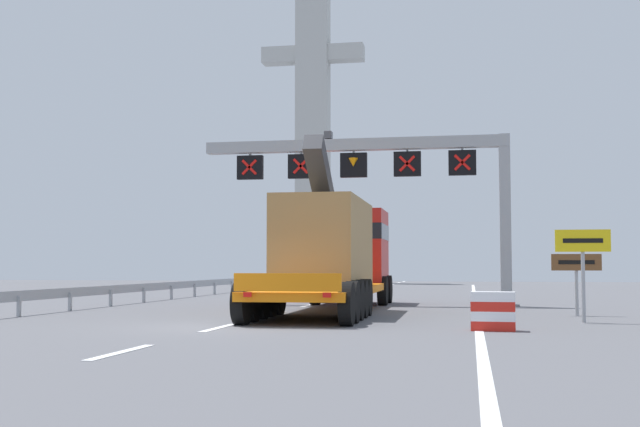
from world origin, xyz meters
name	(u,v)px	position (x,y,z in m)	size (l,w,h in m)	color
ground	(223,327)	(0.00, 0.00, 0.00)	(112.00, 112.00, 0.00)	#5B5B60
lane_markings	(359,293)	(0.03, 24.65, 0.01)	(0.20, 63.91, 0.01)	silver
edge_line_right	(476,305)	(6.20, 12.00, 0.01)	(0.20, 63.00, 0.01)	silver
overhead_lane_gantry	(388,168)	(2.99, 11.32, 5.19)	(11.95, 0.90, 6.67)	#9EA0A5
heavy_haul_truck_orange	(337,251)	(1.53, 8.05, 1.99)	(3.17, 14.09, 5.30)	orange
exit_sign_yellow	(583,252)	(8.96, 3.09, 1.86)	(1.42, 0.15, 2.46)	#9EA0A5
tourist_info_sign_brown	(576,269)	(9.15, 6.06, 1.40)	(1.46, 0.15, 1.85)	#9EA0A5
crash_barrier_striped	(493,311)	(6.53, -0.06, 0.45)	(1.03, 0.56, 0.90)	red
guardrail_left	(143,288)	(-7.14, 11.98, 0.56)	(0.13, 27.96, 0.76)	#999EA3
bridge_pylon_distant	(313,94)	(-7.40, 49.73, 16.52)	(9.00, 2.00, 32.27)	#B7B7B2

